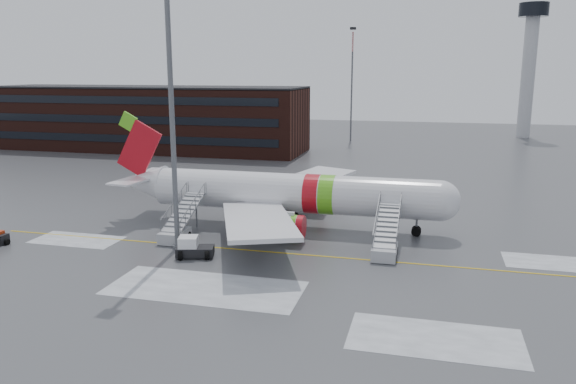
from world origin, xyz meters
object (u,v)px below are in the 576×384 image
(pushback_tug, at_px, (193,248))
(light_mast_near, at_px, (170,82))
(airstair_aft, at_px, (178,228))
(airstair_fwd, at_px, (386,243))
(airliner, at_px, (284,193))

(pushback_tug, relative_size, light_mast_near, 0.12)
(airstair_aft, bearing_deg, light_mast_near, -66.32)
(airstair_fwd, relative_size, light_mast_near, 0.28)
(airstair_aft, distance_m, light_mast_near, 13.62)
(airliner, bearing_deg, pushback_tug, -114.63)
(airstair_aft, xyz_separation_m, pushback_tug, (3.38, -4.38, -0.29))
(airliner, relative_size, pushback_tug, 10.32)
(airliner, relative_size, airstair_fwd, 4.55)
(pushback_tug, xyz_separation_m, light_mast_near, (-2.23, 1.78, 13.61))
(airstair_aft, xyz_separation_m, light_mast_near, (1.14, -2.61, 13.32))
(airstair_aft, relative_size, light_mast_near, 0.28)
(airstair_aft, relative_size, pushback_tug, 2.27)
(airliner, distance_m, light_mast_near, 16.01)
(airliner, xyz_separation_m, light_mast_near, (-7.24, -9.14, 10.97))
(airliner, height_order, pushback_tug, airliner)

